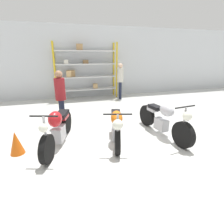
{
  "coord_description": "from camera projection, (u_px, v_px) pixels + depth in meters",
  "views": [
    {
      "loc": [
        -1.26,
        -3.93,
        2.19
      ],
      "look_at": [
        0.0,
        0.4,
        0.7
      ],
      "focal_mm": 28.0,
      "sensor_mm": 36.0,
      "label": 1
    }
  ],
  "objects": [
    {
      "name": "motorcycle_orange",
      "position": [
        116.0,
        125.0,
        4.55
      ],
      "size": [
        0.79,
        1.9,
        0.96
      ],
      "rotation": [
        0.0,
        0.0,
        -1.84
      ],
      "color": "black",
      "rests_on": "ground_plane"
    },
    {
      "name": "person_browsing",
      "position": [
        120.0,
        78.0,
        8.82
      ],
      "size": [
        0.37,
        0.37,
        1.78
      ],
      "rotation": [
        0.0,
        0.0,
        2.95
      ],
      "color": "#1E2338",
      "rests_on": "ground_plane"
    },
    {
      "name": "person_near_rack",
      "position": [
        60.0,
        94.0,
        5.41
      ],
      "size": [
        0.39,
        0.39,
        1.74
      ],
      "rotation": [
        0.0,
        0.0,
        3.39
      ],
      "color": "#1E2338",
      "rests_on": "ground_plane"
    },
    {
      "name": "shelving_rack",
      "position": [
        85.0,
        70.0,
        8.84
      ],
      "size": [
        3.14,
        0.63,
        2.78
      ],
      "color": "gold",
      "rests_on": "ground_plane"
    },
    {
      "name": "ground_plane",
      "position": [
        116.0,
        142.0,
        4.6
      ],
      "size": [
        30.0,
        30.0,
        0.0
      ],
      "primitive_type": "plane",
      "color": "silver"
    },
    {
      "name": "motorcycle_red",
      "position": [
        58.0,
        128.0,
        4.32
      ],
      "size": [
        0.87,
        2.1,
        1.04
      ],
      "rotation": [
        0.0,
        0.0,
        -1.87
      ],
      "color": "black",
      "rests_on": "ground_plane"
    },
    {
      "name": "back_wall",
      "position": [
        85.0,
        62.0,
        9.08
      ],
      "size": [
        30.0,
        0.08,
        3.6
      ],
      "color": "silver",
      "rests_on": "ground_plane"
    },
    {
      "name": "traffic_cone",
      "position": [
        16.0,
        143.0,
        3.98
      ],
      "size": [
        0.32,
        0.32,
        0.55
      ],
      "color": "orange",
      "rests_on": "ground_plane"
    },
    {
      "name": "motorcycle_silver",
      "position": [
        164.0,
        119.0,
        4.84
      ],
      "size": [
        0.59,
        2.21,
        1.05
      ],
      "rotation": [
        0.0,
        0.0,
        -1.45
      ],
      "color": "black",
      "rests_on": "ground_plane"
    }
  ]
}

